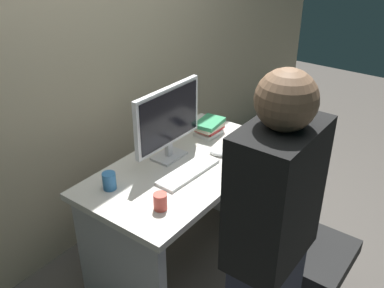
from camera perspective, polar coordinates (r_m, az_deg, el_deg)
ground_plane at (r=3.05m, az=-0.78°, el=-14.66°), size 9.00×9.00×0.00m
wall_back at (r=2.82m, az=-13.84°, el=15.67°), size 6.40×0.10×3.00m
desk at (r=2.73m, az=-0.85°, el=-6.90°), size 1.31×0.70×0.75m
office_chair at (r=2.52m, az=13.77°, el=-13.68°), size 0.52×0.52×0.94m
person_at_desk at (r=1.86m, az=10.11°, el=-14.22°), size 0.40×0.24×1.64m
monitor at (r=2.55m, az=-3.10°, el=3.27°), size 0.54×0.14×0.46m
keyboard at (r=2.50m, az=-0.46°, el=-3.69°), size 0.44×0.15×0.02m
mouse at (r=2.68m, az=3.29°, el=-1.16°), size 0.06×0.10×0.03m
cup_near_keyboard at (r=2.21m, az=-4.20°, el=-7.57°), size 0.07×0.07×0.09m
cup_by_monitor at (r=2.39m, az=-10.86°, el=-4.81°), size 0.07×0.07×0.10m
book_stack at (r=2.91m, az=2.29°, el=2.25°), size 0.22×0.17×0.10m
cell_phone at (r=2.81m, az=7.35°, el=-0.17°), size 0.11×0.16×0.01m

